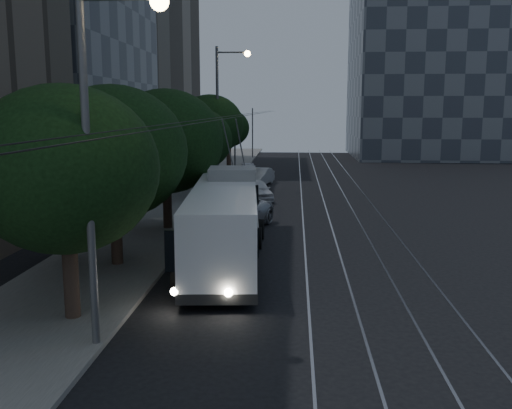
{
  "coord_description": "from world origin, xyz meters",
  "views": [
    {
      "loc": [
        -0.19,
        -18.19,
        6.07
      ],
      "look_at": [
        -1.7,
        3.76,
        2.32
      ],
      "focal_mm": 40.0,
      "sensor_mm": 36.0,
      "label": 1
    }
  ],
  "objects_px": {
    "car_white_a": "(257,190)",
    "streetlamp_near": "(102,135)",
    "streetlamp_far": "(223,106)",
    "pickup_silver": "(230,214)",
    "car_white_b": "(240,181)",
    "trolleybus": "(225,223)",
    "car_white_d": "(248,170)",
    "car_white_c": "(259,177)"
  },
  "relations": [
    {
      "from": "car_white_c",
      "to": "streetlamp_far",
      "type": "xyz_separation_m",
      "value": [
        -2.39,
        -3.48,
        5.53
      ]
    },
    {
      "from": "car_white_a",
      "to": "streetlamp_far",
      "type": "relative_size",
      "value": 0.39
    },
    {
      "from": "car_white_b",
      "to": "car_white_c",
      "type": "relative_size",
      "value": 1.08
    },
    {
      "from": "car_white_c",
      "to": "streetlamp_near",
      "type": "relative_size",
      "value": 0.46
    },
    {
      "from": "car_white_a",
      "to": "streetlamp_far",
      "type": "xyz_separation_m",
      "value": [
        -2.68,
        3.99,
        5.52
      ]
    },
    {
      "from": "pickup_silver",
      "to": "car_white_b",
      "type": "xyz_separation_m",
      "value": [
        -0.92,
        14.26,
        -0.17
      ]
    },
    {
      "from": "streetlamp_near",
      "to": "car_white_c",
      "type": "bearing_deg",
      "value": 86.68
    },
    {
      "from": "trolleybus",
      "to": "streetlamp_far",
      "type": "relative_size",
      "value": 1.14
    },
    {
      "from": "trolleybus",
      "to": "car_white_b",
      "type": "height_order",
      "value": "trolleybus"
    },
    {
      "from": "car_white_b",
      "to": "pickup_silver",
      "type": "bearing_deg",
      "value": -75.89
    },
    {
      "from": "car_white_b",
      "to": "streetlamp_near",
      "type": "xyz_separation_m",
      "value": [
        -0.5,
        -28.63,
        4.79
      ]
    },
    {
      "from": "car_white_a",
      "to": "streetlamp_near",
      "type": "height_order",
      "value": "streetlamp_near"
    },
    {
      "from": "pickup_silver",
      "to": "car_white_a",
      "type": "height_order",
      "value": "pickup_silver"
    },
    {
      "from": "car_white_c",
      "to": "car_white_d",
      "type": "relative_size",
      "value": 1.03
    },
    {
      "from": "trolleybus",
      "to": "car_white_a",
      "type": "xyz_separation_m",
      "value": [
        0.2,
        15.42,
        -0.93
      ]
    },
    {
      "from": "car_white_b",
      "to": "car_white_c",
      "type": "height_order",
      "value": "car_white_c"
    },
    {
      "from": "pickup_silver",
      "to": "car_white_a",
      "type": "relative_size",
      "value": 1.45
    },
    {
      "from": "trolleybus",
      "to": "pickup_silver",
      "type": "relative_size",
      "value": 2.03
    },
    {
      "from": "car_white_b",
      "to": "car_white_c",
      "type": "xyz_separation_m",
      "value": [
        1.31,
        2.59,
        0.03
      ]
    },
    {
      "from": "car_white_a",
      "to": "streetlamp_far",
      "type": "distance_m",
      "value": 7.32
    },
    {
      "from": "car_white_a",
      "to": "streetlamp_near",
      "type": "relative_size",
      "value": 0.45
    },
    {
      "from": "car_white_b",
      "to": "streetlamp_far",
      "type": "xyz_separation_m",
      "value": [
        -1.08,
        -0.89,
        5.57
      ]
    },
    {
      "from": "car_white_d",
      "to": "streetlamp_far",
      "type": "bearing_deg",
      "value": -102.33
    },
    {
      "from": "pickup_silver",
      "to": "streetlamp_near",
      "type": "xyz_separation_m",
      "value": [
        -1.42,
        -14.37,
        4.62
      ]
    },
    {
      "from": "car_white_c",
      "to": "car_white_a",
      "type": "bearing_deg",
      "value": -74.71
    },
    {
      "from": "car_white_c",
      "to": "streetlamp_far",
      "type": "distance_m",
      "value": 6.96
    },
    {
      "from": "trolleybus",
      "to": "streetlamp_near",
      "type": "height_order",
      "value": "streetlamp_near"
    },
    {
      "from": "trolleybus",
      "to": "car_white_b",
      "type": "bearing_deg",
      "value": 89.44
    },
    {
      "from": "car_white_d",
      "to": "streetlamp_far",
      "type": "relative_size",
      "value": 0.38
    },
    {
      "from": "car_white_b",
      "to": "streetlamp_near",
      "type": "relative_size",
      "value": 0.49
    },
    {
      "from": "pickup_silver",
      "to": "car_white_a",
      "type": "xyz_separation_m",
      "value": [
        0.68,
        9.38,
        -0.12
      ]
    },
    {
      "from": "trolleybus",
      "to": "car_white_a",
      "type": "distance_m",
      "value": 15.45
    },
    {
      "from": "car_white_a",
      "to": "car_white_b",
      "type": "height_order",
      "value": "car_white_a"
    },
    {
      "from": "car_white_c",
      "to": "streetlamp_near",
      "type": "bearing_deg",
      "value": -80.27
    },
    {
      "from": "streetlamp_far",
      "to": "streetlamp_near",
      "type": "bearing_deg",
      "value": -88.8
    },
    {
      "from": "pickup_silver",
      "to": "streetlamp_far",
      "type": "distance_m",
      "value": 14.56
    },
    {
      "from": "car_white_d",
      "to": "car_white_a",
      "type": "bearing_deg",
      "value": -87.36
    },
    {
      "from": "car_white_d",
      "to": "streetlamp_near",
      "type": "relative_size",
      "value": 0.44
    },
    {
      "from": "car_white_b",
      "to": "car_white_d",
      "type": "distance_m",
      "value": 7.33
    },
    {
      "from": "streetlamp_near",
      "to": "streetlamp_far",
      "type": "height_order",
      "value": "streetlamp_far"
    },
    {
      "from": "trolleybus",
      "to": "streetlamp_far",
      "type": "height_order",
      "value": "streetlamp_far"
    },
    {
      "from": "pickup_silver",
      "to": "streetlamp_near",
      "type": "height_order",
      "value": "streetlamp_near"
    }
  ]
}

